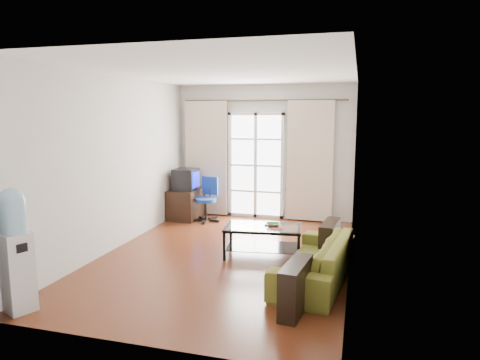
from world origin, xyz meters
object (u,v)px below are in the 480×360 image
object	(u,v)px
crt_tv	(185,179)
sofa	(315,259)
task_chair	(206,208)
tv_stand	(186,204)
water_cooler	(16,248)
coffee_table	(263,237)

from	to	relation	value
crt_tv	sofa	bearing A→B (deg)	-42.23
crt_tv	task_chair	xyz separation A→B (m)	(0.48, -0.06, -0.56)
tv_stand	crt_tv	xyz separation A→B (m)	(0.00, -0.06, 0.51)
sofa	water_cooler	distance (m)	3.49
coffee_table	tv_stand	bearing A→B (deg)	136.95
sofa	crt_tv	world-z (taller)	crt_tv
sofa	task_chair	xyz separation A→B (m)	(-2.41, 2.53, -0.02)
water_cooler	task_chair	bearing A→B (deg)	106.02
sofa	water_cooler	world-z (taller)	water_cooler
coffee_table	crt_tv	size ratio (longest dim) A/B	2.52
sofa	tv_stand	distance (m)	3.92
sofa	tv_stand	bearing A→B (deg)	-125.49
coffee_table	crt_tv	bearing A→B (deg)	137.81
task_chair	sofa	bearing A→B (deg)	-37.98
tv_stand	crt_tv	world-z (taller)	crt_tv
sofa	water_cooler	bearing A→B (deg)	-52.75
tv_stand	crt_tv	bearing A→B (deg)	-86.55
crt_tv	task_chair	distance (m)	0.74
crt_tv	task_chair	bearing A→B (deg)	-7.52
tv_stand	crt_tv	size ratio (longest dim) A/B	1.71
sofa	tv_stand	xyz separation A→B (m)	(-2.89, 2.65, 0.03)
tv_stand	task_chair	size ratio (longest dim) A/B	0.94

